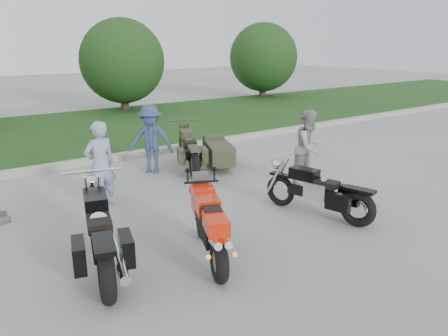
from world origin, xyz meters
TOP-DOWN VIEW (x-y plane):
  - ground at (0.00, 0.00)m, footprint 80.00×80.00m
  - curb at (0.00, 6.00)m, footprint 60.00×0.30m
  - grass_strip at (0.00, 10.15)m, footprint 60.00×8.00m
  - tree_mid_right at (4.00, 13.50)m, footprint 3.60×3.60m
  - tree_far_right at (12.00, 13.50)m, footprint 3.60×3.60m
  - sportbike_red at (-0.64, 0.03)m, footprint 0.91×1.82m
  - cruiser_left at (-2.00, 0.62)m, footprint 0.86×2.45m
  - cruiser_right at (1.85, 0.18)m, footprint 0.72×2.11m
  - cruiser_sidecar at (1.90, 3.90)m, footprint 1.67×2.21m
  - person_stripe at (-1.09, 2.96)m, footprint 0.64×0.46m
  - person_grey at (3.06, 1.66)m, footprint 0.88×0.74m
  - person_denim at (0.68, 4.41)m, footprint 1.17×1.14m

SIDE VIEW (x-z plane):
  - ground at x=0.00m, z-range 0.00..0.00m
  - grass_strip at x=0.00m, z-range 0.00..0.14m
  - curb at x=0.00m, z-range 0.00..0.15m
  - cruiser_right at x=1.85m, z-range 0.01..0.83m
  - cruiser_sidecar at x=1.90m, z-range -0.03..0.87m
  - cruiser_left at x=-2.00m, z-range 0.01..0.98m
  - sportbike_red at x=-0.64m, z-range 0.08..0.99m
  - person_denim at x=0.68m, z-range 0.00..1.61m
  - person_grey at x=3.06m, z-range 0.00..1.63m
  - person_stripe at x=-1.09m, z-range 0.00..1.63m
  - tree_mid_right at x=4.00m, z-range 0.19..4.19m
  - tree_far_right at x=12.00m, z-range 0.19..4.19m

